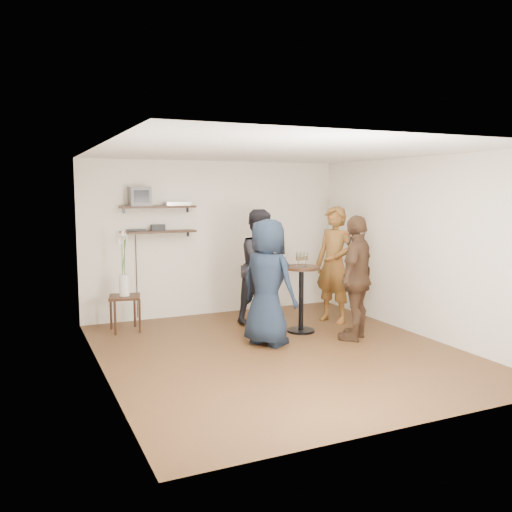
{
  "coord_description": "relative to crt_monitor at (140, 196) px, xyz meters",
  "views": [
    {
      "loc": [
        -3.13,
        -6.18,
        2.13
      ],
      "look_at": [
        -0.17,
        0.4,
        1.24
      ],
      "focal_mm": 38.0,
      "sensor_mm": 36.0,
      "label": 1
    }
  ],
  "objects": [
    {
      "name": "person_plaid",
      "position": [
        2.82,
        -1.26,
        -1.09
      ],
      "size": [
        0.67,
        0.8,
        1.86
      ],
      "primitive_type": "imported",
      "rotation": [
        0.0,
        0.0,
        -1.18
      ],
      "color": "red",
      "rests_on": "room"
    },
    {
      "name": "vase_lilies",
      "position": [
        -0.36,
        -0.47,
        -1.15
      ],
      "size": [
        0.2,
        0.21,
        1.04
      ],
      "rotation": [
        0.0,
        0.0,
        -0.22
      ],
      "color": "white",
      "rests_on": "side_table"
    },
    {
      "name": "person_brown",
      "position": [
        2.56,
        -2.25,
        -1.13
      ],
      "size": [
        1.08,
        0.98,
        1.77
      ],
      "primitive_type": "imported",
      "rotation": [
        0.0,
        0.0,
        3.81
      ],
      "color": "#442C1D",
      "rests_on": "room"
    },
    {
      "name": "wine_glass_br",
      "position": [
        2.06,
        -1.57,
        -0.89
      ],
      "size": [
        0.07,
        0.07,
        0.2
      ],
      "color": "silver",
      "rests_on": "drinks_table"
    },
    {
      "name": "side_table",
      "position": [
        -0.36,
        -0.47,
        -1.57
      ],
      "size": [
        0.54,
        0.54,
        0.54
      ],
      "rotation": [
        0.0,
        0.0,
        -0.22
      ],
      "color": "black",
      "rests_on": "room"
    },
    {
      "name": "shelf_lower",
      "position": [
        0.29,
        0.0,
        -0.57
      ],
      "size": [
        1.2,
        0.25,
        0.04
      ],
      "primitive_type": "cube",
      "color": "black",
      "rests_on": "room"
    },
    {
      "name": "person_navy",
      "position": [
        1.29,
        -1.98,
        -1.15
      ],
      "size": [
        0.89,
        1.01,
        1.73
      ],
      "primitive_type": "imported",
      "rotation": [
        0.0,
        0.0,
        2.06
      ],
      "color": "black",
      "rests_on": "room"
    },
    {
      "name": "shelf_upper",
      "position": [
        0.29,
        0.0,
        -0.17
      ],
      "size": [
        1.2,
        0.25,
        0.04
      ],
      "primitive_type": "cube",
      "color": "black",
      "rests_on": "room"
    },
    {
      "name": "power_strip",
      "position": [
        -0.05,
        0.05,
        -0.54
      ],
      "size": [
        0.3,
        0.05,
        0.03
      ],
      "primitive_type": "cube",
      "color": "black",
      "rests_on": "shelf_lower"
    },
    {
      "name": "wine_glass_fl",
      "position": [
        1.98,
        -1.61,
        -0.89
      ],
      "size": [
        0.06,
        0.06,
        0.19
      ],
      "color": "silver",
      "rests_on": "drinks_table"
    },
    {
      "name": "dvd_deck",
      "position": [
        0.61,
        0.0,
        -0.12
      ],
      "size": [
        0.4,
        0.24,
        0.06
      ],
      "primitive_type": "cube",
      "color": "silver",
      "rests_on": "shelf_upper"
    },
    {
      "name": "drinks_table",
      "position": [
        2.04,
        -1.58,
        -1.38
      ],
      "size": [
        0.54,
        0.54,
        0.99
      ],
      "color": "black",
      "rests_on": "room"
    },
    {
      "name": "person_dark",
      "position": [
        1.76,
        -0.79,
        -1.11
      ],
      "size": [
        1.06,
        0.94,
        1.81
      ],
      "primitive_type": "imported",
      "rotation": [
        0.0,
        0.0,
        0.33
      ],
      "color": "black",
      "rests_on": "room"
    },
    {
      "name": "room",
      "position": [
        1.29,
        -2.38,
        -0.72
      ],
      "size": [
        4.58,
        5.08,
        2.68
      ],
      "color": "#422615",
      "rests_on": "ground"
    },
    {
      "name": "wine_glass_fr",
      "position": [
        2.09,
        -1.6,
        -0.89
      ],
      "size": [
        0.07,
        0.07,
        0.2
      ],
      "color": "silver",
      "rests_on": "drinks_table"
    },
    {
      "name": "wine_glass_bl",
      "position": [
        2.01,
        -1.53,
        -0.88
      ],
      "size": [
        0.07,
        0.07,
        0.21
      ],
      "color": "silver",
      "rests_on": "drinks_table"
    },
    {
      "name": "radio",
      "position": [
        0.28,
        0.0,
        -0.5
      ],
      "size": [
        0.22,
        0.1,
        0.1
      ],
      "primitive_type": "cube",
      "color": "black",
      "rests_on": "shelf_lower"
    },
    {
      "name": "crt_monitor",
      "position": [
        0.0,
        0.0,
        0.0
      ],
      "size": [
        0.32,
        0.3,
        0.3
      ],
      "primitive_type": "cube",
      "color": "#59595B",
      "rests_on": "shelf_upper"
    }
  ]
}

